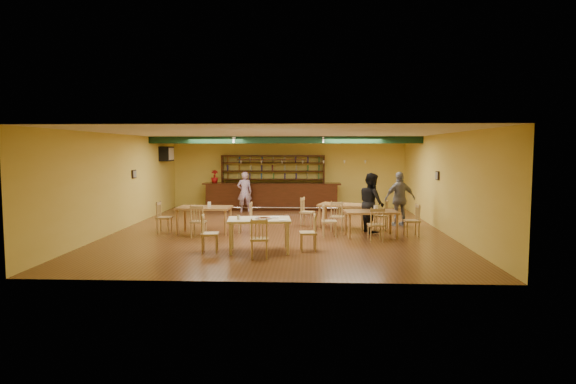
{
  "coord_description": "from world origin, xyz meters",
  "views": [
    {
      "loc": [
        0.94,
        -15.08,
        2.52
      ],
      "look_at": [
        0.23,
        0.6,
        1.15
      ],
      "focal_mm": 30.38,
      "sensor_mm": 36.0,
      "label": 1
    }
  ],
  "objects_px": {
    "dining_table_b": "(343,216)",
    "near_table": "(259,235)",
    "patron_right_a": "(372,203)",
    "bar_counter": "(272,196)",
    "patron_bar": "(245,192)",
    "dining_table_c": "(205,220)",
    "dining_table_d": "(371,224)"
  },
  "relations": [
    {
      "from": "patron_right_a",
      "to": "dining_table_d",
      "type": "bearing_deg",
      "value": 155.98
    },
    {
      "from": "dining_table_d",
      "to": "dining_table_b",
      "type": "bearing_deg",
      "value": 108.51
    },
    {
      "from": "dining_table_b",
      "to": "patron_bar",
      "type": "distance_m",
      "value": 5.28
    },
    {
      "from": "bar_counter",
      "to": "dining_table_b",
      "type": "distance_m",
      "value": 5.29
    },
    {
      "from": "dining_table_c",
      "to": "patron_bar",
      "type": "height_order",
      "value": "patron_bar"
    },
    {
      "from": "patron_right_a",
      "to": "bar_counter",
      "type": "bearing_deg",
      "value": 17.46
    },
    {
      "from": "dining_table_d",
      "to": "near_table",
      "type": "xyz_separation_m",
      "value": [
        -3.01,
        -2.21,
        0.03
      ]
    },
    {
      "from": "near_table",
      "to": "patron_right_a",
      "type": "bearing_deg",
      "value": 37.89
    },
    {
      "from": "dining_table_c",
      "to": "near_table",
      "type": "bearing_deg",
      "value": -51.8
    },
    {
      "from": "bar_counter",
      "to": "dining_table_c",
      "type": "xyz_separation_m",
      "value": [
        -1.6,
        -5.75,
        -0.17
      ]
    },
    {
      "from": "dining_table_c",
      "to": "patron_right_a",
      "type": "distance_m",
      "value": 5.11
    },
    {
      "from": "dining_table_b",
      "to": "near_table",
      "type": "relative_size",
      "value": 1.0
    },
    {
      "from": "dining_table_b",
      "to": "near_table",
      "type": "bearing_deg",
      "value": -104.44
    },
    {
      "from": "bar_counter",
      "to": "near_table",
      "type": "bearing_deg",
      "value": -87.67
    },
    {
      "from": "bar_counter",
      "to": "dining_table_b",
      "type": "height_order",
      "value": "bar_counter"
    },
    {
      "from": "near_table",
      "to": "patron_right_a",
      "type": "distance_m",
      "value": 4.37
    },
    {
      "from": "bar_counter",
      "to": "dining_table_d",
      "type": "xyz_separation_m",
      "value": [
        3.35,
        -6.16,
        -0.19
      ]
    },
    {
      "from": "dining_table_b",
      "to": "patron_right_a",
      "type": "height_order",
      "value": "patron_right_a"
    },
    {
      "from": "bar_counter",
      "to": "near_table",
      "type": "distance_m",
      "value": 8.37
    },
    {
      "from": "dining_table_d",
      "to": "dining_table_c",
      "type": "bearing_deg",
      "value": 170.72
    },
    {
      "from": "bar_counter",
      "to": "patron_right_a",
      "type": "distance_m",
      "value": 6.4
    },
    {
      "from": "patron_bar",
      "to": "dining_table_b",
      "type": "bearing_deg",
      "value": 122.16
    },
    {
      "from": "near_table",
      "to": "dining_table_b",
      "type": "bearing_deg",
      "value": 52.59
    },
    {
      "from": "dining_table_c",
      "to": "near_table",
      "type": "relative_size",
      "value": 1.04
    },
    {
      "from": "near_table",
      "to": "patron_bar",
      "type": "height_order",
      "value": "patron_bar"
    },
    {
      "from": "dining_table_b",
      "to": "dining_table_d",
      "type": "distance_m",
      "value": 1.73
    },
    {
      "from": "dining_table_b",
      "to": "patron_bar",
      "type": "relative_size",
      "value": 0.94
    },
    {
      "from": "dining_table_d",
      "to": "patron_right_a",
      "type": "xyz_separation_m",
      "value": [
        0.12,
        0.79,
        0.53
      ]
    },
    {
      "from": "dining_table_d",
      "to": "patron_right_a",
      "type": "distance_m",
      "value": 0.96
    },
    {
      "from": "bar_counter",
      "to": "dining_table_c",
      "type": "bearing_deg",
      "value": -105.51
    },
    {
      "from": "near_table",
      "to": "patron_right_a",
      "type": "relative_size",
      "value": 0.84
    },
    {
      "from": "dining_table_b",
      "to": "near_table",
      "type": "height_order",
      "value": "near_table"
    }
  ]
}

